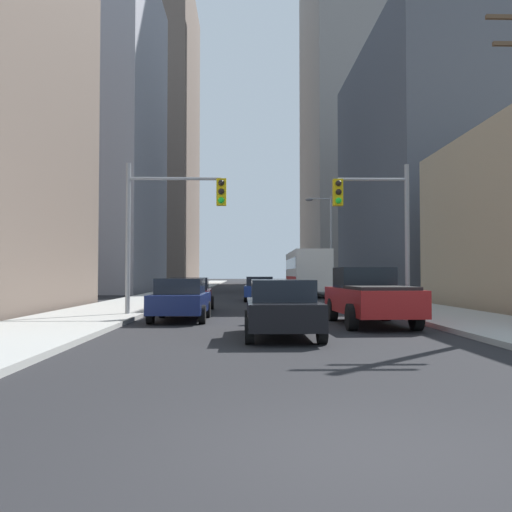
{
  "coord_description": "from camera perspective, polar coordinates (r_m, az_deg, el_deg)",
  "views": [
    {
      "loc": [
        -1.0,
        -5.02,
        1.66
      ],
      "look_at": [
        0.0,
        36.79,
        3.06
      ],
      "focal_mm": 38.71,
      "sensor_mm": 36.0,
      "label": 1
    }
  ],
  "objects": [
    {
      "name": "city_bus",
      "position": [
        42.94,
        5.25,
        -1.54
      ],
      "size": [
        2.71,
        11.54,
        3.4
      ],
      "color": "silver",
      "rests_on": "ground"
    },
    {
      "name": "traffic_signal_near_right",
      "position": [
        22.2,
        12.25,
        4.19
      ],
      "size": [
        3.01,
        0.44,
        6.0
      ],
      "color": "gray",
      "rests_on": "ground"
    },
    {
      "name": "ground_plane",
      "position": [
        5.38,
        10.05,
        -19.87
      ],
      "size": [
        400.0,
        400.0,
        0.0
      ],
      "primitive_type": "plane",
      "color": "black"
    },
    {
      "name": "building_right_mid_block",
      "position": [
        55.17,
        20.14,
        8.38
      ],
      "size": [
        17.71,
        27.1,
        22.81
      ],
      "primitive_type": "cube",
      "color": "#4C515B",
      "rests_on": "ground"
    },
    {
      "name": "building_left_mid_office",
      "position": [
        58.68,
        -21.1,
        11.9
      ],
      "size": [
        21.36,
        19.01,
        31.09
      ],
      "primitive_type": "cube",
      "color": "#93939E",
      "rests_on": "ground"
    },
    {
      "name": "building_left_far_tower",
      "position": [
        103.17,
        -11.6,
        12.05
      ],
      "size": [
        18.04,
        29.12,
        52.97
      ],
      "primitive_type": "cube",
      "color": "#66564C",
      "rests_on": "ground"
    },
    {
      "name": "traffic_signal_near_left",
      "position": [
        21.77,
        -8.77,
        4.41
      ],
      "size": [
        3.9,
        0.44,
        6.0
      ],
      "color": "gray",
      "rests_on": "ground"
    },
    {
      "name": "sedan_maroon",
      "position": [
        24.95,
        -6.8,
        -3.94
      ],
      "size": [
        1.95,
        4.26,
        1.52
      ],
      "color": "maroon",
      "rests_on": "ground"
    },
    {
      "name": "sidewalk_left",
      "position": [
        55.35,
        -7.46,
        -3.54
      ],
      "size": [
        3.98,
        160.0,
        0.15
      ],
      "primitive_type": "cube",
      "color": "#9E9E99",
      "rests_on": "ground"
    },
    {
      "name": "building_right_far_highrise",
      "position": [
        100.75,
        12.12,
        17.54
      ],
      "size": [
        22.65,
        28.03,
        70.28
      ],
      "primitive_type": "cube",
      "color": "gray",
      "rests_on": "ground"
    },
    {
      "name": "sedan_blue",
      "position": [
        34.29,
        0.38,
        -3.4
      ],
      "size": [
        1.95,
        4.26,
        1.52
      ],
      "color": "navy",
      "rests_on": "ground"
    },
    {
      "name": "pickup_truck_red",
      "position": [
        18.56,
        11.64,
        -4.12
      ],
      "size": [
        2.2,
        5.47,
        1.9
      ],
      "color": "maroon",
      "rests_on": "ground"
    },
    {
      "name": "sidewalk_right",
      "position": [
        55.6,
        6.76,
        -3.53
      ],
      "size": [
        3.98,
        160.0,
        0.15
      ],
      "primitive_type": "cube",
      "color": "#9E9E99",
      "rests_on": "ground"
    },
    {
      "name": "sedan_black",
      "position": [
        14.53,
        2.7,
        -5.42
      ],
      "size": [
        1.95,
        4.21,
        1.52
      ],
      "color": "black",
      "rests_on": "ground"
    },
    {
      "name": "street_lamp_right",
      "position": [
        41.27,
        7.37,
        2.04
      ],
      "size": [
        2.01,
        0.32,
        7.5
      ],
      "color": "gray",
      "rests_on": "ground"
    },
    {
      "name": "sedan_navy",
      "position": [
        19.97,
        -7.78,
        -4.44
      ],
      "size": [
        1.95,
        4.24,
        1.52
      ],
      "color": "#141E4C",
      "rests_on": "ground"
    }
  ]
}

